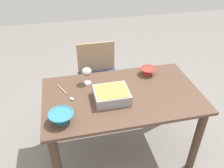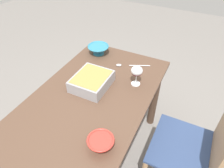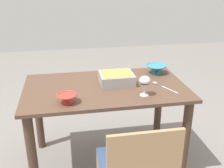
# 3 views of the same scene
# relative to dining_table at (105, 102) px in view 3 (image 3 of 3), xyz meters

# --- Properties ---
(ground_plane) EXTENTS (8.00, 8.00, 0.00)m
(ground_plane) POSITION_rel_dining_table_xyz_m (0.00, 0.00, -0.60)
(ground_plane) COLOR gray
(dining_table) EXTENTS (1.33, 0.78, 0.74)m
(dining_table) POSITION_rel_dining_table_xyz_m (0.00, 0.00, 0.00)
(dining_table) COLOR brown
(dining_table) RESTS_ON ground_plane
(wine_glass) EXTENTS (0.08, 0.08, 0.16)m
(wine_glass) POSITION_rel_dining_table_xyz_m (-0.26, 0.23, 0.26)
(wine_glass) COLOR white
(wine_glass) RESTS_ON dining_table
(casserole_dish) EXTENTS (0.28, 0.24, 0.09)m
(casserole_dish) POSITION_rel_dining_table_xyz_m (-0.10, -0.05, 0.19)
(casserole_dish) COLOR #99999E
(casserole_dish) RESTS_ON dining_table
(mixing_bowl) EXTENTS (0.19, 0.19, 0.08)m
(mixing_bowl) POSITION_rel_dining_table_xyz_m (-0.51, -0.22, 0.19)
(mixing_bowl) COLOR teal
(mixing_bowl) RESTS_ON dining_table
(small_bowl) EXTENTS (0.15, 0.15, 0.07)m
(small_bowl) POSITION_rel_dining_table_xyz_m (0.32, 0.25, 0.18)
(small_bowl) COLOR red
(small_bowl) RESTS_ON dining_table
(serving_spoon) EXTENTS (0.14, 0.26, 0.01)m
(serving_spoon) POSITION_rel_dining_table_xyz_m (-0.45, 0.08, 0.15)
(serving_spoon) COLOR silver
(serving_spoon) RESTS_ON dining_table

